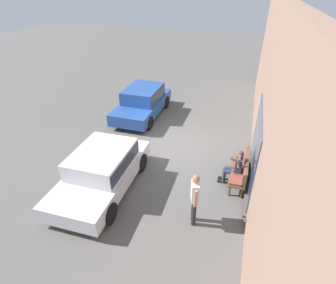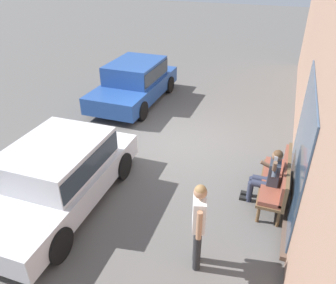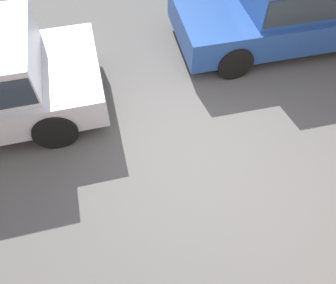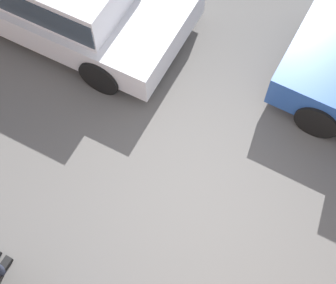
# 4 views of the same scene
# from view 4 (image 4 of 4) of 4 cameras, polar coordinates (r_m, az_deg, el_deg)

# --- Properties ---
(ground_plane) EXTENTS (60.00, 60.00, 0.00)m
(ground_plane) POSITION_cam_4_polar(r_m,az_deg,el_deg) (7.18, 3.78, -4.31)
(ground_plane) COLOR #565451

